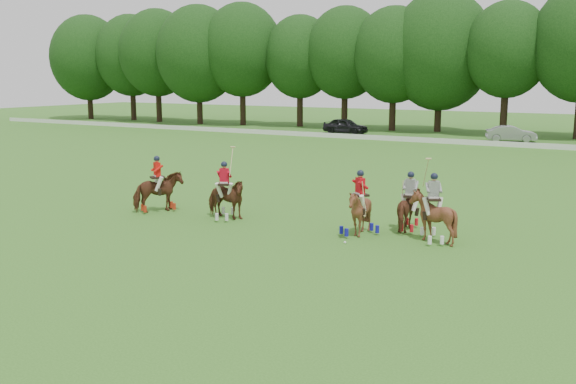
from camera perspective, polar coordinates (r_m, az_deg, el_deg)
The scene contains 11 objects.
ground at distance 21.81m, azimuth -6.85°, elevation -5.21°, with size 180.00×180.00×0.00m, color #32631C.
tree_line at distance 66.12m, azimuth 19.20°, elevation 11.85°, with size 117.98×14.32×14.75m.
boundary_rail at distance 56.57m, azimuth 16.59°, elevation 4.22°, with size 120.00×0.10×0.44m, color white.
car_left at distance 65.39m, azimuth 5.13°, elevation 5.87°, with size 1.86×4.62×1.58m, color black.
car_mid at distance 60.57m, azimuth 19.21°, elevation 4.92°, with size 1.51×4.33×1.43m, color #939498.
polo_red_a at distance 28.13m, azimuth -11.49°, elevation 0.05°, with size 1.93×2.24×2.44m.
polo_red_b at distance 26.33m, azimuth -5.65°, elevation -0.56°, with size 2.09×1.96×2.92m.
polo_red_c at distance 23.64m, azimuth 6.39°, elevation -1.76°, with size 2.08×2.11×2.43m.
polo_stripe_a at distance 24.72m, azimuth 10.77°, elevation -1.53°, with size 1.18×1.94×2.26m.
polo_stripe_b at distance 23.20m, azimuth 12.73°, elevation -2.15°, with size 2.03×2.10×3.00m.
polo_ball at distance 22.62m, azimuth 5.08°, elevation -4.49°, with size 0.09×0.09×0.09m, color white.
Camera 1 is at (12.53, -16.89, 5.81)m, focal length 40.00 mm.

